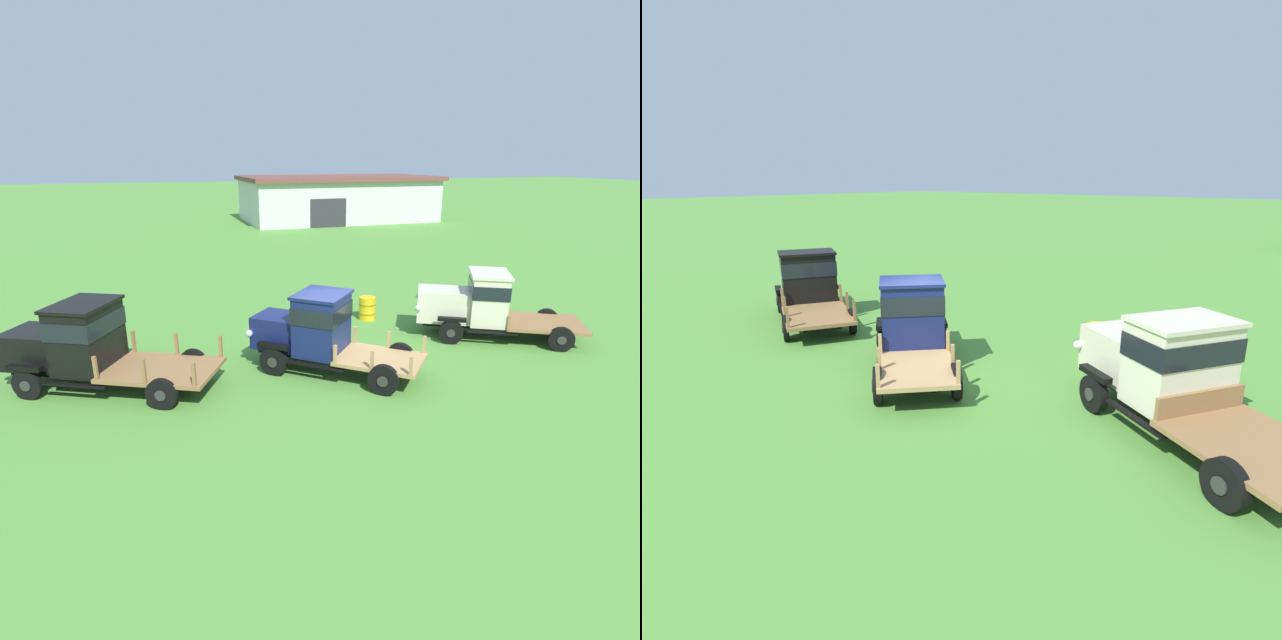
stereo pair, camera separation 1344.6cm
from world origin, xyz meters
TOP-DOWN VIEW (x-y plane):
  - ground_plane at (0.00, 0.00)m, footprint 240.00×240.00m
  - farm_shed at (12.40, 33.18)m, footprint 17.62×10.22m
  - vintage_truck_foreground_near at (-6.59, 1.04)m, footprint 5.69×4.08m
  - vintage_truck_second_in_line at (-0.59, 0.11)m, footprint 4.59×4.33m
  - vintage_truck_midrow_center at (5.34, 1.07)m, footprint 5.50×4.25m
  - oil_drum_beside_row at (2.59, 3.84)m, footprint 0.63×0.63m

SIDE VIEW (x-z plane):
  - ground_plane at x=0.00m, z-range 0.00..0.00m
  - oil_drum_beside_row at x=2.59m, z-range 0.00..0.85m
  - vintage_truck_midrow_center at x=5.34m, z-range 0.02..2.19m
  - vintage_truck_foreground_near at x=-6.59m, z-range 0.03..2.28m
  - vintage_truck_second_in_line at x=-0.59m, z-range 0.04..2.27m
  - farm_shed at x=12.40m, z-range 0.02..4.09m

